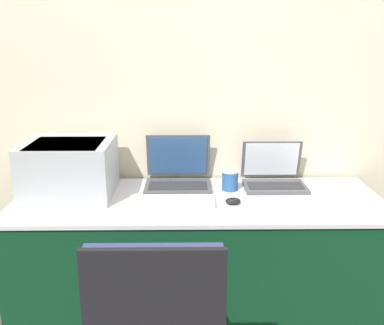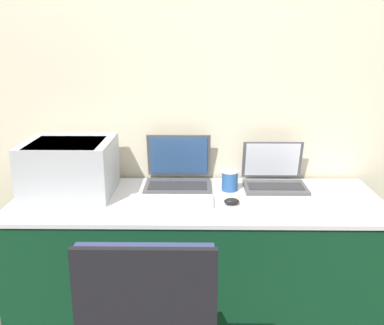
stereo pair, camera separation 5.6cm
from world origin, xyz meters
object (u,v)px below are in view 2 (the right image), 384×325
Objects in this scene: laptop_left at (179,175)px; mouse at (233,201)px; printer at (71,165)px; coffee_cup at (231,180)px; external_keyboard at (172,201)px; laptop_right at (275,177)px.

laptop_left is 4.72× the size of mouse.
mouse is (0.83, -0.16, -0.13)m from printer.
coffee_cup reaches higher than mouse.
coffee_cup is (0.30, 0.19, 0.04)m from external_keyboard.
laptop_right is 0.80× the size of external_keyboard.
printer reaches higher than laptop_right.
printer is at bearing 169.05° from mouse.
mouse is at bearing -10.95° from printer.
printer is 0.85m from mouse.
printer is 1.23× the size of laptop_left.
laptop_left reaches higher than coffee_cup.
printer reaches higher than laptop_left.
external_keyboard is 5.52× the size of mouse.
printer is 1.05× the size of external_keyboard.
external_keyboard is 0.36m from coffee_cup.
external_keyboard is at bearing -14.81° from printer.
mouse is at bearing -3.91° from external_keyboard.
mouse is (0.27, -0.30, -0.04)m from laptop_left.
laptop_right is 0.61m from external_keyboard.
laptop_right is at bearing 16.33° from coffee_cup.
laptop_right reaches higher than external_keyboard.
coffee_cup is (-0.25, -0.07, 0.00)m from laptop_right.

